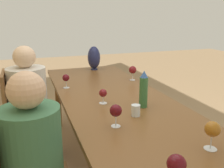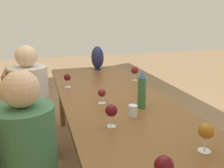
# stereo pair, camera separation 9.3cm
# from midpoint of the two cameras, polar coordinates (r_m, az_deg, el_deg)

# --- Properties ---
(dining_table) EXTENTS (2.67, 0.91, 0.77)m
(dining_table) POSITION_cam_midpoint_polar(r_m,az_deg,el_deg) (2.20, 1.90, -4.88)
(dining_table) COLOR brown
(dining_table) RESTS_ON ground_plane
(water_bottle) EXTENTS (0.07, 0.07, 0.29)m
(water_bottle) POSITION_cam_midpoint_polar(r_m,az_deg,el_deg) (1.93, 8.24, -1.39)
(water_bottle) COLOR #336638
(water_bottle) RESTS_ON dining_table
(water_tumbler) EXTENTS (0.06, 0.06, 0.08)m
(water_tumbler) POSITION_cam_midpoint_polar(r_m,az_deg,el_deg) (1.79, 6.41, -6.09)
(water_tumbler) COLOR silver
(water_tumbler) RESTS_ON dining_table
(vase) EXTENTS (0.16, 0.16, 0.30)m
(vase) POSITION_cam_midpoint_polar(r_m,az_deg,el_deg) (3.25, -2.51, 6.04)
(vase) COLOR #1E234C
(vase) RESTS_ON dining_table
(wine_glass_0) EXTENTS (0.08, 0.08, 0.16)m
(wine_glass_0) POSITION_cam_midpoint_polar(r_m,az_deg,el_deg) (1.42, 22.52, -10.01)
(wine_glass_0) COLOR silver
(wine_glass_0) RESTS_ON dining_table
(wine_glass_1) EXTENTS (0.08, 0.08, 0.16)m
(wine_glass_1) POSITION_cam_midpoint_polar(r_m,az_deg,el_deg) (2.73, 6.20, 3.13)
(wine_glass_1) COLOR silver
(wine_glass_1) RESTS_ON dining_table
(wine_glass_2) EXTENTS (0.08, 0.08, 0.15)m
(wine_glass_2) POSITION_cam_midpoint_polar(r_m,az_deg,el_deg) (1.60, 1.52, -6.20)
(wine_glass_2) COLOR silver
(wine_glass_2) RESTS_ON dining_table
(wine_glass_3) EXTENTS (0.07, 0.07, 0.14)m
(wine_glass_3) POSITION_cam_midpoint_polar(r_m,az_deg,el_deg) (2.49, -9.14, 1.43)
(wine_glass_3) COLOR silver
(wine_glass_3) RESTS_ON dining_table
(wine_glass_4) EXTENTS (0.08, 0.08, 0.15)m
(wine_glass_4) POSITION_cam_midpoint_polar(r_m,az_deg,el_deg) (1.10, 14.25, -17.76)
(wine_glass_4) COLOR silver
(wine_glass_4) RESTS_ON dining_table
(wine_glass_5) EXTENTS (0.07, 0.07, 0.12)m
(wine_glass_5) POSITION_cam_midpoint_polar(r_m,az_deg,el_deg) (2.02, -1.03, -2.17)
(wine_glass_5) COLOR silver
(wine_glass_5) RESTS_ON dining_table
(chair_far) EXTENTS (0.44, 0.44, 0.96)m
(chair_far) POSITION_cam_midpoint_polar(r_m,az_deg,el_deg) (2.63, -18.55, -6.68)
(chair_far) COLOR brown
(chair_far) RESTS_ON ground_plane
(person_near) EXTENTS (0.35, 0.35, 1.18)m
(person_near) POSITION_cam_midpoint_polar(r_m,az_deg,el_deg) (1.62, -16.45, -16.26)
(person_near) COLOR #2D2D38
(person_near) RESTS_ON ground_plane
(person_far) EXTENTS (0.36, 0.36, 1.19)m
(person_far) POSITION_cam_midpoint_polar(r_m,az_deg,el_deg) (2.58, -16.81, -3.89)
(person_far) COLOR #2D2D38
(person_far) RESTS_ON ground_plane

